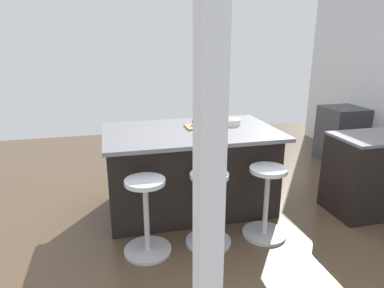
{
  "coord_description": "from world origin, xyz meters",
  "views": [
    {
      "loc": [
        1.07,
        3.32,
        1.89
      ],
      "look_at": [
        0.22,
        -0.11,
        0.81
      ],
      "focal_mm": 32.0,
      "sensor_mm": 36.0,
      "label": 1
    }
  ],
  "objects_px": {
    "apple_yellow": "(204,123)",
    "apple_red": "(195,122)",
    "stool_near_camera": "(147,219)",
    "stool_middle": "(209,211)",
    "cutting_board": "(202,127)",
    "stool_by_window": "(266,204)",
    "oven_range": "(341,134)",
    "fruit_bowl": "(232,122)",
    "kitchen_island": "(190,169)"
  },
  "relations": [
    {
      "from": "cutting_board",
      "to": "apple_yellow",
      "type": "distance_m",
      "value": 0.07
    },
    {
      "from": "oven_range",
      "to": "cutting_board",
      "type": "relative_size",
      "value": 2.41
    },
    {
      "from": "fruit_bowl",
      "to": "stool_by_window",
      "type": "bearing_deg",
      "value": 95.39
    },
    {
      "from": "oven_range",
      "to": "apple_red",
      "type": "xyz_separation_m",
      "value": [
        2.68,
        0.94,
        0.57
      ]
    },
    {
      "from": "stool_middle",
      "to": "fruit_bowl",
      "type": "height_order",
      "value": "fruit_bowl"
    },
    {
      "from": "oven_range",
      "to": "cutting_board",
      "type": "bearing_deg",
      "value": 20.87
    },
    {
      "from": "stool_by_window",
      "to": "apple_yellow",
      "type": "distance_m",
      "value": 1.09
    },
    {
      "from": "stool_middle",
      "to": "apple_yellow",
      "type": "height_order",
      "value": "apple_yellow"
    },
    {
      "from": "apple_yellow",
      "to": "fruit_bowl",
      "type": "bearing_deg",
      "value": -167.88
    },
    {
      "from": "cutting_board",
      "to": "fruit_bowl",
      "type": "bearing_deg",
      "value": -175.12
    },
    {
      "from": "apple_red",
      "to": "stool_middle",
      "type": "bearing_deg",
      "value": 84.6
    },
    {
      "from": "apple_red",
      "to": "apple_yellow",
      "type": "bearing_deg",
      "value": 130.75
    },
    {
      "from": "stool_middle",
      "to": "apple_red",
      "type": "relative_size",
      "value": 10.2
    },
    {
      "from": "cutting_board",
      "to": "fruit_bowl",
      "type": "height_order",
      "value": "fruit_bowl"
    },
    {
      "from": "stool_by_window",
      "to": "apple_red",
      "type": "relative_size",
      "value": 10.2
    },
    {
      "from": "fruit_bowl",
      "to": "oven_range",
      "type": "bearing_deg",
      "value": -156.78
    },
    {
      "from": "apple_yellow",
      "to": "stool_by_window",
      "type": "bearing_deg",
      "value": 119.41
    },
    {
      "from": "stool_by_window",
      "to": "stool_near_camera",
      "type": "xyz_separation_m",
      "value": [
        1.18,
        0.0,
        0.0
      ]
    },
    {
      "from": "oven_range",
      "to": "stool_near_camera",
      "type": "xyz_separation_m",
      "value": [
        3.35,
        1.79,
        -0.09
      ]
    },
    {
      "from": "cutting_board",
      "to": "apple_red",
      "type": "relative_size",
      "value": 5.08
    },
    {
      "from": "stool_near_camera",
      "to": "stool_middle",
      "type": "bearing_deg",
      "value": 180.0
    },
    {
      "from": "stool_near_camera",
      "to": "apple_red",
      "type": "xyz_separation_m",
      "value": [
        -0.67,
        -0.85,
        0.67
      ]
    },
    {
      "from": "apple_yellow",
      "to": "apple_red",
      "type": "distance_m",
      "value": 0.13
    },
    {
      "from": "oven_range",
      "to": "stool_near_camera",
      "type": "height_order",
      "value": "oven_range"
    },
    {
      "from": "stool_middle",
      "to": "fruit_bowl",
      "type": "distance_m",
      "value": 1.17
    },
    {
      "from": "oven_range",
      "to": "stool_middle",
      "type": "xyz_separation_m",
      "value": [
        2.76,
        1.79,
        -0.09
      ]
    },
    {
      "from": "kitchen_island",
      "to": "stool_by_window",
      "type": "xyz_separation_m",
      "value": [
        -0.59,
        0.76,
        -0.14
      ]
    },
    {
      "from": "stool_by_window",
      "to": "apple_red",
      "type": "xyz_separation_m",
      "value": [
        0.51,
        -0.85,
        0.67
      ]
    },
    {
      "from": "kitchen_island",
      "to": "stool_by_window",
      "type": "distance_m",
      "value": 0.97
    },
    {
      "from": "stool_by_window",
      "to": "apple_yellow",
      "type": "height_order",
      "value": "apple_yellow"
    },
    {
      "from": "apple_yellow",
      "to": "fruit_bowl",
      "type": "relative_size",
      "value": 0.42
    },
    {
      "from": "stool_middle",
      "to": "cutting_board",
      "type": "bearing_deg",
      "value": -100.49
    },
    {
      "from": "apple_yellow",
      "to": "oven_range",
      "type": "bearing_deg",
      "value": -158.17
    },
    {
      "from": "apple_red",
      "to": "cutting_board",
      "type": "bearing_deg",
      "value": 141.16
    },
    {
      "from": "cutting_board",
      "to": "stool_near_camera",
      "type": "bearing_deg",
      "value": 47.25
    },
    {
      "from": "kitchen_island",
      "to": "fruit_bowl",
      "type": "bearing_deg",
      "value": -172.12
    },
    {
      "from": "apple_yellow",
      "to": "fruit_bowl",
      "type": "distance_m",
      "value": 0.35
    },
    {
      "from": "oven_range",
      "to": "stool_middle",
      "type": "relative_size",
      "value": 1.2
    },
    {
      "from": "cutting_board",
      "to": "stool_by_window",
      "type": "bearing_deg",
      "value": 118.99
    },
    {
      "from": "oven_range",
      "to": "fruit_bowl",
      "type": "height_order",
      "value": "fruit_bowl"
    },
    {
      "from": "oven_range",
      "to": "fruit_bowl",
      "type": "distance_m",
      "value": 2.51
    },
    {
      "from": "stool_middle",
      "to": "apple_yellow",
      "type": "xyz_separation_m",
      "value": [
        -0.16,
        -0.75,
        0.67
      ]
    },
    {
      "from": "apple_yellow",
      "to": "stool_middle",
      "type": "bearing_deg",
      "value": 77.69
    },
    {
      "from": "oven_range",
      "to": "apple_yellow",
      "type": "height_order",
      "value": "apple_yellow"
    },
    {
      "from": "stool_by_window",
      "to": "stool_middle",
      "type": "bearing_deg",
      "value": 0.0
    },
    {
      "from": "stool_middle",
      "to": "fruit_bowl",
      "type": "xyz_separation_m",
      "value": [
        -0.51,
        -0.83,
        0.65
      ]
    },
    {
      "from": "stool_by_window",
      "to": "fruit_bowl",
      "type": "xyz_separation_m",
      "value": [
        0.08,
        -0.83,
        0.65
      ]
    },
    {
      "from": "stool_by_window",
      "to": "apple_red",
      "type": "bearing_deg",
      "value": -59.13
    },
    {
      "from": "oven_range",
      "to": "fruit_bowl",
      "type": "bearing_deg",
      "value": 23.22
    },
    {
      "from": "oven_range",
      "to": "apple_red",
      "type": "relative_size",
      "value": 12.23
    }
  ]
}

